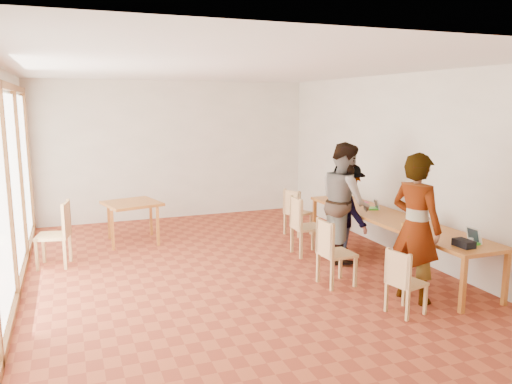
# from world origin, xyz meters

# --- Properties ---
(ground) EXTENTS (8.00, 8.00, 0.00)m
(ground) POSITION_xyz_m (0.00, 0.00, 0.00)
(ground) COLOR #9C4325
(ground) RESTS_ON ground
(wall_back) EXTENTS (6.00, 0.10, 3.00)m
(wall_back) POSITION_xyz_m (0.00, 4.00, 1.50)
(wall_back) COLOR silver
(wall_back) RESTS_ON ground
(wall_front) EXTENTS (6.00, 0.10, 3.00)m
(wall_front) POSITION_xyz_m (0.00, -4.00, 1.50)
(wall_front) COLOR silver
(wall_front) RESTS_ON ground
(wall_right) EXTENTS (0.10, 8.00, 3.00)m
(wall_right) POSITION_xyz_m (3.00, 0.00, 1.50)
(wall_right) COLOR silver
(wall_right) RESTS_ON ground
(window_wall) EXTENTS (0.10, 8.00, 3.00)m
(window_wall) POSITION_xyz_m (-2.96, 0.00, 1.50)
(window_wall) COLOR white
(window_wall) RESTS_ON ground
(ceiling) EXTENTS (6.00, 8.00, 0.04)m
(ceiling) POSITION_xyz_m (0.00, 0.00, 3.02)
(ceiling) COLOR white
(ceiling) RESTS_ON wall_back
(communal_table) EXTENTS (0.80, 4.00, 0.75)m
(communal_table) POSITION_xyz_m (2.50, -0.46, 0.70)
(communal_table) COLOR #B76B28
(communal_table) RESTS_ON ground
(side_table) EXTENTS (0.90, 0.90, 0.75)m
(side_table) POSITION_xyz_m (-1.17, 2.23, 0.67)
(side_table) COLOR #B76B28
(side_table) RESTS_ON ground
(chair_near) EXTENTS (0.45, 0.45, 0.43)m
(chair_near) POSITION_xyz_m (1.44, -2.17, 0.49)
(chair_near) COLOR tan
(chair_near) RESTS_ON ground
(chair_mid) EXTENTS (0.46, 0.46, 0.50)m
(chair_mid) POSITION_xyz_m (1.13, -1.00, 0.57)
(chair_mid) COLOR tan
(chair_mid) RESTS_ON ground
(chair_far) EXTENTS (0.48, 0.48, 0.52)m
(chair_far) POSITION_xyz_m (1.37, 0.42, 0.60)
(chair_far) COLOR tan
(chair_far) RESTS_ON ground
(chair_empty) EXTENTS (0.55, 0.55, 0.48)m
(chair_empty) POSITION_xyz_m (1.81, 1.63, 0.55)
(chair_empty) COLOR tan
(chair_empty) RESTS_ON ground
(chair_spare) EXTENTS (0.56, 0.56, 0.54)m
(chair_spare) POSITION_xyz_m (-2.39, 1.25, 0.62)
(chair_spare) COLOR tan
(chair_spare) RESTS_ON ground
(person_near) EXTENTS (0.64, 0.80, 1.92)m
(person_near) POSITION_xyz_m (1.88, -1.83, 0.96)
(person_near) COLOR gray
(person_near) RESTS_ON ground
(person_mid) EXTENTS (0.90, 1.06, 1.91)m
(person_mid) POSITION_xyz_m (1.92, -0.01, 0.96)
(person_mid) COLOR gray
(person_mid) RESTS_ON ground
(person_far) EXTENTS (0.65, 1.05, 1.57)m
(person_far) POSITION_xyz_m (2.02, 0.11, 0.79)
(person_far) COLOR gray
(person_far) RESTS_ON ground
(laptop_near) EXTENTS (0.22, 0.26, 0.21)m
(laptop_near) POSITION_xyz_m (2.56, -2.05, 0.81)
(laptop_near) COLOR green
(laptop_near) RESTS_ON communal_table
(laptop_mid) EXTENTS (0.31, 0.33, 0.23)m
(laptop_mid) POSITION_xyz_m (2.47, -1.10, 0.81)
(laptop_mid) COLOR green
(laptop_mid) RESTS_ON communal_table
(laptop_far) EXTENTS (0.24, 0.25, 0.18)m
(laptop_far) POSITION_xyz_m (2.60, 0.16, 0.80)
(laptop_far) COLOR green
(laptop_far) RESTS_ON communal_table
(yellow_mug) EXTENTS (0.18, 0.18, 0.11)m
(yellow_mug) POSITION_xyz_m (2.19, -1.24, 0.80)
(yellow_mug) COLOR orange
(yellow_mug) RESTS_ON communal_table
(green_bottle) EXTENTS (0.07, 0.07, 0.28)m
(green_bottle) POSITION_xyz_m (2.24, 1.01, 0.89)
(green_bottle) COLOR #187722
(green_bottle) RESTS_ON communal_table
(clear_glass) EXTENTS (0.07, 0.07, 0.09)m
(clear_glass) POSITION_xyz_m (2.49, -2.13, 0.80)
(clear_glass) COLOR silver
(clear_glass) RESTS_ON communal_table
(condiment_cup) EXTENTS (0.08, 0.08, 0.06)m
(condiment_cup) POSITION_xyz_m (2.66, 0.74, 0.78)
(condiment_cup) COLOR white
(condiment_cup) RESTS_ON communal_table
(pink_phone) EXTENTS (0.05, 0.10, 0.01)m
(pink_phone) POSITION_xyz_m (2.79, 0.69, 0.76)
(pink_phone) COLOR #D43E81
(pink_phone) RESTS_ON communal_table
(black_pouch) EXTENTS (0.16, 0.26, 0.09)m
(black_pouch) POSITION_xyz_m (2.36, -2.16, 0.80)
(black_pouch) COLOR black
(black_pouch) RESTS_ON communal_table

